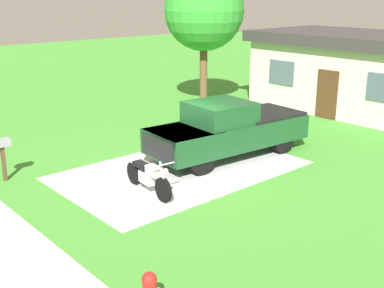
# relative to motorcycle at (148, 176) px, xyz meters

# --- Properties ---
(ground_plane) EXTENTS (80.00, 80.00, 0.00)m
(ground_plane) POSITION_rel_motorcycle_xyz_m (-0.76, 1.81, -0.47)
(ground_plane) COLOR #429230
(driveway_pad) EXTENTS (4.61, 7.41, 0.01)m
(driveway_pad) POSITION_rel_motorcycle_xyz_m (-0.76, 1.81, -0.47)
(driveway_pad) COLOR #B4B4B4
(driveway_pad) RESTS_ON ground
(motorcycle) EXTENTS (2.21, 0.70, 1.09)m
(motorcycle) POSITION_rel_motorcycle_xyz_m (0.00, 0.00, 0.00)
(motorcycle) COLOR black
(motorcycle) RESTS_ON ground
(pickup_truck) EXTENTS (2.45, 5.76, 1.90)m
(pickup_truck) POSITION_rel_motorcycle_xyz_m (-0.76, 3.92, 0.48)
(pickup_truck) COLOR black
(pickup_truck) RESTS_ON ground
(mailbox) EXTENTS (0.26, 0.48, 1.26)m
(mailbox) POSITION_rel_motorcycle_xyz_m (-3.49, -2.62, 0.51)
(mailbox) COLOR #4C3823
(mailbox) RESTS_ON ground
(shade_tree) EXTENTS (3.66, 3.66, 6.29)m
(shade_tree) POSITION_rel_motorcycle_xyz_m (-6.83, 8.30, 3.97)
(shade_tree) COLOR brown
(shade_tree) RESTS_ON ground
(neighbor_house) EXTENTS (9.60, 5.60, 3.50)m
(neighbor_house) POSITION_rel_motorcycle_xyz_m (-1.60, 13.24, 1.32)
(neighbor_house) COLOR beige
(neighbor_house) RESTS_ON ground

